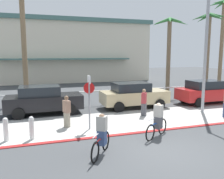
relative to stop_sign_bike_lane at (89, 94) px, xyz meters
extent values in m
plane|color=#424447|center=(2.08, 6.59, -1.68)|extent=(80.00, 80.00, 0.00)
cube|color=beige|center=(2.08, 0.79, -1.67)|extent=(44.00, 4.00, 0.02)
cube|color=maroon|center=(2.08, -1.21, -1.66)|extent=(44.00, 0.24, 0.03)
cube|color=beige|center=(1.30, 22.90, 2.09)|extent=(22.52, 8.62, 7.54)
cube|color=#47706B|center=(1.30, 22.90, 6.11)|extent=(23.12, 9.22, 0.50)
cube|color=#47706B|center=(1.30, 18.09, 1.32)|extent=(15.76, 1.20, 0.16)
cylinder|color=white|center=(2.08, 5.09, -0.68)|extent=(19.25, 0.08, 0.08)
cylinder|color=white|center=(-2.73, 5.09, -1.18)|extent=(0.08, 0.08, 1.00)
cylinder|color=white|center=(-0.33, 5.09, -1.18)|extent=(0.08, 0.08, 1.00)
cylinder|color=white|center=(2.08, 5.09, -1.18)|extent=(0.08, 0.08, 1.00)
cylinder|color=white|center=(4.49, 5.09, -1.18)|extent=(0.08, 0.08, 1.00)
cylinder|color=white|center=(6.89, 5.09, -1.18)|extent=(0.08, 0.08, 1.00)
cylinder|color=white|center=(9.30, 5.09, -1.18)|extent=(0.08, 0.08, 1.00)
cylinder|color=white|center=(11.70, 5.09, -1.18)|extent=(0.08, 0.08, 1.00)
cylinder|color=gray|center=(0.00, 0.00, -0.58)|extent=(0.08, 0.08, 2.20)
cube|color=white|center=(0.00, 0.00, 0.70)|extent=(0.04, 0.56, 0.36)
cylinder|color=red|center=(0.00, 0.00, 0.30)|extent=(0.52, 0.03, 0.52)
cylinder|color=white|center=(-3.58, -0.50, -1.25)|extent=(0.20, 0.20, 0.85)
sphere|color=white|center=(-3.58, -0.50, -0.78)|extent=(0.20, 0.20, 0.20)
cylinder|color=white|center=(-2.59, -0.62, -1.25)|extent=(0.20, 0.20, 0.85)
sphere|color=white|center=(-2.59, -0.62, -0.78)|extent=(0.20, 0.20, 0.20)
cylinder|color=#9EA0A5|center=(7.39, 1.18, 2.07)|extent=(0.18, 0.18, 7.50)
cylinder|color=#846B4C|center=(-3.02, 7.88, 2.55)|extent=(0.36, 0.36, 8.45)
cylinder|color=#756047|center=(9.01, 7.91, 1.61)|extent=(0.36, 0.36, 6.58)
cone|color=#387F3D|center=(9.95, 7.91, 4.70)|extent=(1.95, 0.32, 0.72)
cone|color=#387F3D|center=(9.34, 8.48, 4.73)|extent=(0.98, 1.38, 0.65)
cone|color=#387F3D|center=(8.57, 8.66, 4.70)|extent=(1.18, 1.72, 0.71)
cone|color=#387F3D|center=(8.23, 7.91, 4.66)|extent=(1.65, 0.32, 0.79)
cone|color=#387F3D|center=(8.63, 7.25, 4.67)|extent=(1.08, 1.56, 0.77)
cone|color=#387F3D|center=(9.31, 7.38, 4.73)|extent=(0.94, 1.30, 0.65)
cylinder|color=#756047|center=(12.13, 6.66, 1.79)|extent=(0.36, 0.36, 6.93)
cone|color=#2D6B33|center=(12.96, 6.66, 5.05)|extent=(1.74, 0.32, 0.71)
cone|color=#2D6B33|center=(12.63, 7.29, 5.00)|extent=(1.31, 1.53, 0.81)
cone|color=#2D6B33|center=(11.99, 7.27, 5.00)|extent=(0.62, 1.41, 0.80)
cone|color=#2D6B33|center=(11.45, 6.98, 5.03)|extent=(1.56, 0.97, 0.75)
cone|color=#2D6B33|center=(11.44, 6.33, 5.04)|extent=(1.59, 0.99, 0.73)
cone|color=#2D6B33|center=(11.92, 5.74, 4.99)|extent=(0.75, 1.99, 0.84)
cone|color=#2D6B33|center=(12.59, 6.08, 5.08)|extent=(1.22, 1.41, 0.66)
cylinder|color=#846B4C|center=(15.42, 8.62, 2.64)|extent=(0.36, 0.36, 8.63)
cone|color=#387F3D|center=(15.90, 9.09, 6.68)|extent=(1.26, 1.26, 0.83)
cone|color=#387F3D|center=(15.42, 9.29, 6.69)|extent=(0.32, 1.46, 0.82)
cone|color=#387F3D|center=(14.91, 9.13, 6.79)|extent=(1.30, 1.30, 0.63)
cone|color=#387F3D|center=(14.70, 8.62, 6.81)|extent=(1.49, 0.32, 0.59)
cone|color=#387F3D|center=(14.98, 8.18, 6.74)|extent=(1.18, 1.18, 0.72)
cube|color=black|center=(-1.90, 3.69, -0.95)|extent=(4.40, 1.80, 0.80)
cube|color=#1E2328|center=(-2.15, 3.69, -0.27)|extent=(2.29, 1.58, 0.56)
cylinder|color=black|center=(-0.49, 4.59, -1.35)|extent=(0.66, 0.22, 0.66)
cylinder|color=black|center=(-0.49, 2.79, -1.35)|extent=(0.66, 0.22, 0.66)
cylinder|color=black|center=(-3.31, 4.59, -1.35)|extent=(0.66, 0.22, 0.66)
cylinder|color=black|center=(-3.31, 2.79, -1.35)|extent=(0.66, 0.22, 0.66)
cube|color=tan|center=(3.86, 3.58, -0.95)|extent=(4.40, 1.80, 0.80)
cube|color=#1E2328|center=(3.61, 3.58, -0.27)|extent=(2.29, 1.58, 0.56)
cylinder|color=black|center=(5.27, 4.48, -1.35)|extent=(0.66, 0.22, 0.66)
cylinder|color=black|center=(5.27, 2.68, -1.35)|extent=(0.66, 0.22, 0.66)
cylinder|color=black|center=(2.45, 4.48, -1.35)|extent=(0.66, 0.22, 0.66)
cylinder|color=black|center=(2.45, 2.68, -1.35)|extent=(0.66, 0.22, 0.66)
cube|color=red|center=(9.40, 3.15, -0.95)|extent=(4.40, 1.80, 0.80)
cube|color=#1E2328|center=(9.15, 3.15, -0.27)|extent=(2.29, 1.58, 0.56)
cylinder|color=black|center=(10.81, 4.05, -1.35)|extent=(0.66, 0.22, 0.66)
cylinder|color=black|center=(8.00, 4.05, -1.35)|extent=(0.66, 0.22, 0.66)
cylinder|color=black|center=(8.00, 2.25, -1.35)|extent=(0.66, 0.22, 0.66)
torus|color=black|center=(2.04, -2.23, -1.35)|extent=(0.64, 0.44, 0.72)
torus|color=black|center=(2.96, -1.63, -1.35)|extent=(0.64, 0.44, 0.72)
cylinder|color=#2851A8|center=(2.68, -1.81, -1.20)|extent=(0.61, 0.42, 0.35)
cylinder|color=#2851A8|center=(2.24, -2.10, -1.06)|extent=(0.35, 0.25, 0.07)
cylinder|color=#2851A8|center=(2.60, -1.87, -1.13)|extent=(0.05, 0.05, 0.44)
cylinder|color=silver|center=(2.08, -2.21, -0.80)|extent=(0.44, 0.30, 0.04)
cube|color=#4C4C51|center=(2.60, -1.87, -1.07)|extent=(0.42, 0.41, 0.52)
cube|color=#B7B2A8|center=(2.60, -1.87, -0.55)|extent=(0.40, 0.43, 0.52)
sphere|color=beige|center=(2.60, -1.87, -0.32)|extent=(0.22, 0.22, 0.22)
torus|color=black|center=(-0.59, -3.44, -1.35)|extent=(0.46, 0.62, 0.72)
torus|color=black|center=(0.04, -2.54, -1.35)|extent=(0.46, 0.62, 0.72)
cylinder|color=red|center=(-0.15, -2.81, -1.20)|extent=(0.44, 0.59, 0.35)
cylinder|color=red|center=(-0.45, -3.24, -1.06)|extent=(0.26, 0.34, 0.07)
cylinder|color=red|center=(-0.20, -2.89, -1.13)|extent=(0.05, 0.05, 0.44)
cylinder|color=silver|center=(-0.56, -3.40, -0.80)|extent=(0.32, 0.43, 0.04)
cube|color=#384C7A|center=(-0.20, -2.89, -1.07)|extent=(0.41, 0.42, 0.52)
cube|color=#B7B2A8|center=(-0.20, -2.89, -0.55)|extent=(0.43, 0.41, 0.52)
sphere|color=#9E7556|center=(-0.20, -2.89, -0.32)|extent=(0.22, 0.22, 0.22)
cylinder|color=gray|center=(-0.98, 0.65, -1.30)|extent=(0.40, 0.40, 0.75)
cube|color=#93705B|center=(-0.98, 0.65, -0.64)|extent=(0.36, 0.46, 0.58)
sphere|color=brown|center=(-0.98, 0.65, -0.22)|extent=(0.21, 0.21, 0.21)
cylinder|color=#4C4C51|center=(3.51, 1.43, -1.30)|extent=(0.44, 0.44, 0.76)
cube|color=#A33338|center=(3.51, 1.43, -0.63)|extent=(0.44, 0.48, 0.58)
sphere|color=#9E7556|center=(3.51, 1.43, -0.20)|extent=(0.21, 0.21, 0.21)
camera|label=1|loc=(-2.35, -10.57, 1.83)|focal=37.71mm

